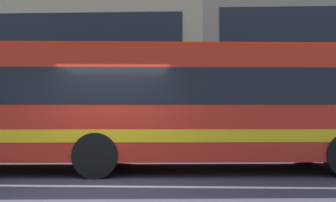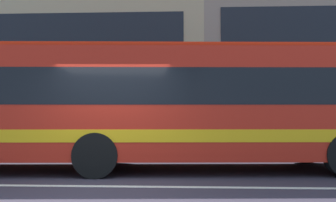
% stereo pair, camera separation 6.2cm
% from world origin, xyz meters
% --- Properties ---
extents(ground_plane, '(160.00, 160.00, 0.00)m').
position_xyz_m(ground_plane, '(0.00, 0.00, 0.00)').
color(ground_plane, '#37303E').
extents(lane_centre_line, '(60.00, 0.16, 0.01)m').
position_xyz_m(lane_centre_line, '(0.00, 0.00, 0.00)').
color(lane_centre_line, silver).
rests_on(lane_centre_line, ground_plane).
extents(hedge_row_far, '(15.26, 1.10, 0.80)m').
position_xyz_m(hedge_row_far, '(-1.79, 5.41, 0.40)').
color(hedge_row_far, '#145426').
rests_on(hedge_row_far, ground_plane).
extents(apartment_block_left, '(25.05, 11.84, 9.56)m').
position_xyz_m(apartment_block_left, '(-9.98, 16.21, 4.78)').
color(apartment_block_left, tan).
rests_on(apartment_block_left, ground_plane).
extents(transit_bus, '(11.81, 3.23, 3.04)m').
position_xyz_m(transit_bus, '(0.27, 2.07, 1.68)').
color(transit_bus, red).
rests_on(transit_bus, ground_plane).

